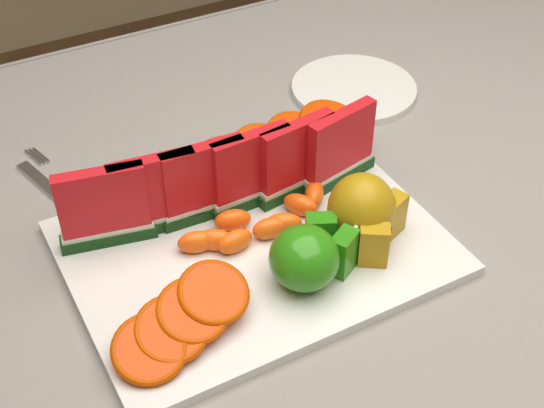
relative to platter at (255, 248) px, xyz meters
The scene contains 11 objects.
table 0.14m from the platter, 20.21° to the left, with size 1.40×0.90×0.75m.
tablecloth 0.10m from the platter, 20.21° to the left, with size 1.53×1.03×0.20m.
platter is the anchor object (origin of this frame).
apple_cluster 0.09m from the platter, 70.60° to the right, with size 0.10×0.09×0.07m.
pear_cluster 0.13m from the platter, 23.78° to the right, with size 0.10×0.10×0.08m.
side_plate 0.36m from the platter, 38.84° to the left, with size 0.20×0.20×0.01m.
fork 0.26m from the platter, 128.67° to the left, with size 0.06×0.19×0.00m.
watermelon_row 0.08m from the platter, 88.87° to the left, with size 0.39×0.07×0.10m.
orange_fan_front 0.15m from the platter, 145.86° to the right, with size 0.16×0.11×0.05m.
orange_fan_back 0.12m from the platter, 76.38° to the left, with size 0.39×0.12×0.05m.
tangerine_segments 0.03m from the platter, 54.65° to the left, with size 0.20×0.07×0.03m.
Camera 1 is at (-0.35, -0.57, 1.35)m, focal length 50.00 mm.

